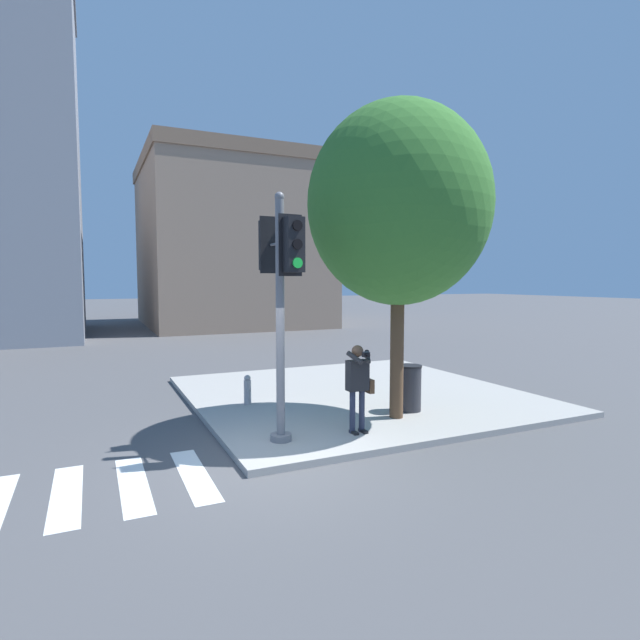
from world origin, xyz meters
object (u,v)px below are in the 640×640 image
at_px(person_photographer, 358,380).
at_px(trash_bin, 410,388).
at_px(traffic_signal_pole, 280,282).
at_px(fire_hydrant, 248,390).
at_px(street_tree, 399,205).

bearing_deg(person_photographer, trash_bin, 26.91).
bearing_deg(trash_bin, traffic_signal_pole, -167.02).
bearing_deg(trash_bin, fire_hydrant, 146.56).
relative_size(street_tree, fire_hydrant, 9.38).
bearing_deg(person_photographer, fire_hydrant, 113.48).
bearing_deg(street_tree, person_photographer, -155.04).
xyz_separation_m(traffic_signal_pole, person_photographer, (1.48, -0.16, -1.83)).
bearing_deg(street_tree, traffic_signal_pole, -171.29).
relative_size(traffic_signal_pole, street_tree, 0.68).
distance_m(person_photographer, trash_bin, 2.07).
relative_size(person_photographer, street_tree, 0.26).
distance_m(traffic_signal_pole, street_tree, 3.14).
height_order(traffic_signal_pole, trash_bin, traffic_signal_pole).
bearing_deg(street_tree, fire_hydrant, 136.58).
distance_m(person_photographer, street_tree, 3.64).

